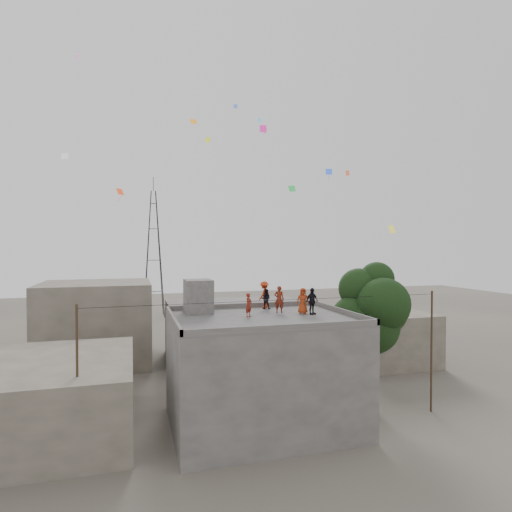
{
  "coord_description": "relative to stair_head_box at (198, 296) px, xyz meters",
  "views": [
    {
      "loc": [
        -7.01,
        -22.87,
        10.1
      ],
      "look_at": [
        0.29,
        2.22,
        9.5
      ],
      "focal_mm": 30.0,
      "sensor_mm": 36.0,
      "label": 1
    }
  ],
  "objects": [
    {
      "name": "utility_line",
      "position": [
        3.7,
        -3.85,
        -3.27
      ],
      "size": [
        20.12,
        0.62,
        7.4
      ],
      "color": "black",
      "rests_on": "ground"
    },
    {
      "name": "person_dark_child",
      "position": [
        4.37,
        0.41,
        -0.36
      ],
      "size": [
        0.78,
        0.72,
        1.28
      ],
      "primitive_type": "imported",
      "rotation": [
        0.0,
        0.0,
        2.65
      ],
      "color": "black",
      "rests_on": "main_building"
    },
    {
      "name": "stair_head_box",
      "position": [
        0.0,
        0.0,
        0.0
      ],
      "size": [
        1.6,
        1.8,
        2.0
      ],
      "primitive_type": "cube",
      "color": "#4D4B48",
      "rests_on": "main_building"
    },
    {
      "name": "neighbor_northwest",
      "position": [
        -6.8,
        13.4,
        -3.6
      ],
      "size": [
        9.0,
        8.0,
        7.0
      ],
      "primitive_type": "cube",
      "color": "#575045",
      "rests_on": "ground"
    },
    {
      "name": "ground",
      "position": [
        3.2,
        -2.6,
        -7.1
      ],
      "size": [
        140.0,
        140.0,
        0.0
      ],
      "primitive_type": "plane",
      "color": "#4C463E",
      "rests_on": "ground"
    },
    {
      "name": "kites",
      "position": [
        3.59,
        5.09,
        9.98
      ],
      "size": [
        20.96,
        16.9,
        12.3
      ],
      "color": "#E34317",
      "rests_on": "ground"
    },
    {
      "name": "neighbor_east",
      "position": [
        17.2,
        7.4,
        -4.9
      ],
      "size": [
        7.0,
        8.0,
        4.4
      ],
      "primitive_type": "cube",
      "color": "#575045",
      "rests_on": "ground"
    },
    {
      "name": "neighbor_north",
      "position": [
        5.2,
        11.4,
        -4.6
      ],
      "size": [
        12.0,
        9.0,
        5.0
      ],
      "primitive_type": "cube",
      "color": "#4D4B48",
      "rests_on": "ground"
    },
    {
      "name": "person_red_child",
      "position": [
        2.53,
        -2.22,
        -0.33
      ],
      "size": [
        0.58,
        0.57,
        1.34
      ],
      "primitive_type": "imported",
      "rotation": [
        0.0,
        0.0,
        0.77
      ],
      "color": "maroon",
      "rests_on": "main_building"
    },
    {
      "name": "transmission_tower",
      "position": [
        -0.8,
        37.4,
        1.97
      ],
      "size": [
        2.97,
        2.97,
        20.01
      ],
      "color": "black",
      "rests_on": "ground"
    },
    {
      "name": "person_dark_adult",
      "position": [
        6.31,
        -2.42,
        -0.22
      ],
      "size": [
        0.99,
        0.69,
        1.56
      ],
      "primitive_type": "imported",
      "rotation": [
        0.0,
        0.0,
        0.38
      ],
      "color": "black",
      "rests_on": "main_building"
    },
    {
      "name": "tree",
      "position": [
        10.57,
        -2.0,
        -1.0
      ],
      "size": [
        4.9,
        4.6,
        9.1
      ],
      "color": "black",
      "rests_on": "ground"
    },
    {
      "name": "person_red_adult",
      "position": [
        4.69,
        -1.24,
        -0.19
      ],
      "size": [
        0.69,
        0.59,
        1.61
      ],
      "primitive_type": "imported",
      "rotation": [
        0.0,
        0.0,
        2.73
      ],
      "color": "maroon",
      "rests_on": "main_building"
    },
    {
      "name": "person_orange_adult",
      "position": [
        4.39,
        0.8,
        -0.13
      ],
      "size": [
        1.25,
        1.24,
        1.73
      ],
      "primitive_type": "imported",
      "rotation": [
        0.0,
        0.0,
        -2.37
      ],
      "color": "red",
      "rests_on": "main_building"
    },
    {
      "name": "neighbor_west",
      "position": [
        -7.8,
        -0.6,
        -5.1
      ],
      "size": [
        8.0,
        10.0,
        4.0
      ],
      "primitive_type": "cube",
      "color": "#575045",
      "rests_on": "ground"
    },
    {
      "name": "person_orange_child",
      "position": [
        5.89,
        -2.05,
        -0.23
      ],
      "size": [
        0.86,
        0.69,
        1.54
      ],
      "primitive_type": "imported",
      "rotation": [
        0.0,
        0.0,
        -0.3
      ],
      "color": "#A23312",
      "rests_on": "main_building"
    },
    {
      "name": "parapet",
      "position": [
        3.2,
        -2.6,
        -0.85
      ],
      "size": [
        10.0,
        8.0,
        0.3
      ],
      "color": "#4D4B48",
      "rests_on": "main_building"
    },
    {
      "name": "main_building",
      "position": [
        3.2,
        -2.6,
        -4.05
      ],
      "size": [
        10.0,
        8.0,
        6.1
      ],
      "color": "#4D4B48",
      "rests_on": "ground"
    }
  ]
}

